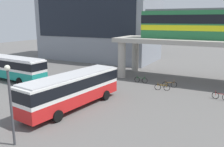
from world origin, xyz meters
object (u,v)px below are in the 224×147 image
object	(u,v)px
bicycle_red	(221,96)
bicycle_green	(141,80)
pedestrian_waiting_near_stop	(100,78)
station_building	(99,15)
bus_secondary	(12,66)
bus_main	(73,87)
bicycle_orange	(162,87)
bicycle_brown	(169,85)

from	to	relation	value
bicycle_red	bicycle_green	size ratio (longest dim) A/B	0.98
bicycle_red	pedestrian_waiting_near_stop	bearing A→B (deg)	-179.63
station_building	pedestrian_waiting_near_stop	xyz separation A→B (m)	(10.53, -17.49, -8.29)
bus_secondary	bicycle_red	size ratio (longest dim) A/B	6.41
bicycle_red	bicycle_green	bearing A→B (deg)	164.78
bus_main	bicycle_orange	xyz separation A→B (m)	(5.86, 9.46, -1.63)
pedestrian_waiting_near_stop	bus_main	bearing A→B (deg)	-75.66
station_building	bicycle_orange	bearing A→B (deg)	-42.12
bicycle_brown	bicycle_orange	bearing A→B (deg)	-105.95
bus_secondary	bicycle_brown	bearing A→B (deg)	17.78
bus_main	bus_secondary	size ratio (longest dim) A/B	1.01
station_building	bicycle_green	distance (m)	22.85
bicycle_red	bicycle_orange	xyz separation A→B (m)	(-6.31, 0.54, 0.00)
bicycle_brown	bicycle_orange	distance (m)	1.64
bus_secondary	bicycle_brown	xyz separation A→B (m)	(20.00, 6.41, -1.63)
bicycle_brown	bicycle_orange	world-z (taller)	same
bus_main	bus_secondary	xyz separation A→B (m)	(-13.68, 4.62, 0.00)
bicycle_red	station_building	bearing A→B (deg)	145.12
bicycle_orange	pedestrian_waiting_near_stop	world-z (taller)	pedestrian_waiting_near_stop
bicycle_brown	bicycle_red	bearing A→B (deg)	-19.78
bicycle_orange	bicycle_red	bearing A→B (deg)	-4.85
bicycle_red	bicycle_orange	size ratio (longest dim) A/B	1.00
bicycle_orange	bus_main	bearing A→B (deg)	-121.79
pedestrian_waiting_near_stop	bicycle_red	bearing A→B (deg)	0.37
bicycle_brown	bicycle_red	distance (m)	6.23
bicycle_red	pedestrian_waiting_near_stop	world-z (taller)	pedestrian_waiting_near_stop
bicycle_green	pedestrian_waiting_near_stop	bearing A→B (deg)	-149.19
bicycle_green	station_building	bearing A→B (deg)	135.82
bicycle_brown	bicycle_orange	size ratio (longest dim) A/B	0.96
bus_secondary	pedestrian_waiting_near_stop	xyz separation A→B (m)	(11.43, 4.21, -1.24)
bus_secondary	bicycle_orange	xyz separation A→B (m)	(19.55, 4.84, -1.63)
bus_secondary	bicycle_orange	world-z (taller)	bus_secondary
station_building	bicycle_orange	distance (m)	26.60
station_building	bicycle_green	world-z (taller)	station_building
bus_main	bicycle_brown	world-z (taller)	bus_main
bus_secondary	station_building	bearing A→B (deg)	87.64
station_building	bicycle_red	bearing A→B (deg)	-34.88
bus_main	bicycle_red	bearing A→B (deg)	36.25
station_building	bicycle_orange	world-z (taller)	station_building
station_building	bicycle_brown	xyz separation A→B (m)	(19.10, -15.29, -8.68)
station_building	bicycle_orange	xyz separation A→B (m)	(18.65, -16.87, -8.68)
station_building	bus_main	size ratio (longest dim) A/B	2.10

